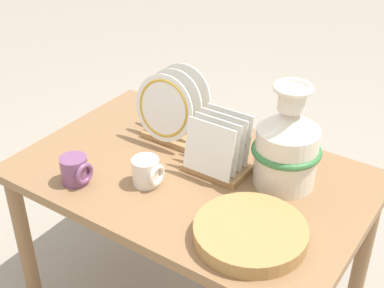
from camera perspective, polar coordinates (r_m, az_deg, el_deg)
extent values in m
cube|color=olive|center=(1.79, 0.00, -3.49)|extent=(1.16, 0.75, 0.03)
cylinder|color=olive|center=(2.11, -17.34, -10.41)|extent=(0.06, 0.06, 0.64)
cylinder|color=olive|center=(2.46, -5.99, -2.35)|extent=(0.06, 0.06, 0.64)
cylinder|color=olive|center=(2.07, 17.71, -11.37)|extent=(0.06, 0.06, 0.64)
cylinder|color=silver|center=(1.70, 9.97, -1.33)|extent=(0.20, 0.20, 0.20)
cone|color=silver|center=(1.63, 10.39, 2.59)|extent=(0.20, 0.20, 0.07)
cylinder|color=silver|center=(1.60, 10.63, 4.77)|extent=(0.08, 0.08, 0.07)
torus|color=silver|center=(1.59, 10.75, 5.91)|extent=(0.12, 0.12, 0.02)
torus|color=#38753D|center=(1.69, 10.04, -0.66)|extent=(0.22, 0.22, 0.02)
cube|color=tan|center=(1.96, -1.97, 0.99)|extent=(0.20, 0.13, 0.02)
cylinder|color=tan|center=(2.01, -2.77, 3.48)|extent=(0.01, 0.01, 0.08)
cylinder|color=tan|center=(1.94, 0.61, 2.38)|extent=(0.01, 0.01, 0.08)
cylinder|color=white|center=(1.86, -3.04, 3.82)|extent=(0.24, 0.06, 0.24)
torus|color=gold|center=(1.86, -3.08, 3.81)|extent=(0.21, 0.05, 0.21)
cylinder|color=white|center=(1.90, -2.04, 4.47)|extent=(0.24, 0.06, 0.24)
cylinder|color=white|center=(1.94, -1.08, 5.09)|extent=(0.24, 0.06, 0.24)
cube|color=tan|center=(1.78, 2.72, -2.56)|extent=(0.20, 0.13, 0.02)
cylinder|color=tan|center=(1.82, 1.73, 0.26)|extent=(0.01, 0.01, 0.08)
cylinder|color=tan|center=(1.76, 5.63, -1.07)|extent=(0.01, 0.01, 0.08)
cube|color=white|center=(1.69, 1.82, -0.59)|extent=(0.17, 0.04, 0.17)
cube|color=white|center=(1.71, 2.48, -0.05)|extent=(0.17, 0.04, 0.17)
cube|color=white|center=(1.74, 3.13, 0.48)|extent=(0.17, 0.04, 0.17)
cube|color=white|center=(1.77, 3.75, 1.00)|extent=(0.17, 0.04, 0.17)
cube|color=gold|center=(1.68, 1.78, -0.61)|extent=(0.15, 0.01, 0.02)
cylinder|color=#AD7F47|center=(1.52, 6.20, -9.92)|extent=(0.32, 0.32, 0.01)
cylinder|color=#AD7F47|center=(1.52, 6.22, -9.66)|extent=(0.32, 0.32, 0.01)
cylinder|color=#AD7F47|center=(1.51, 6.24, -9.40)|extent=(0.32, 0.32, 0.01)
cylinder|color=#AD7F47|center=(1.51, 6.26, -9.14)|extent=(0.32, 0.32, 0.01)
cylinder|color=#AD7F47|center=(1.50, 6.28, -8.88)|extent=(0.32, 0.32, 0.01)
cylinder|color=#7A4770|center=(1.75, -12.43, -2.69)|extent=(0.09, 0.09, 0.09)
torus|color=#7A4770|center=(1.72, -11.40, -3.11)|extent=(0.02, 0.07, 0.07)
cylinder|color=silver|center=(1.71, -4.95, -2.94)|extent=(0.09, 0.09, 0.09)
torus|color=silver|center=(1.68, -3.77, -3.36)|extent=(0.02, 0.07, 0.07)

